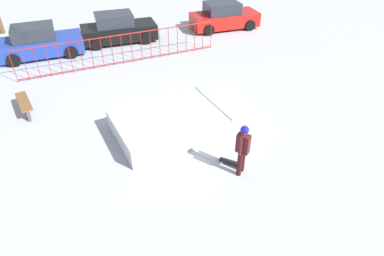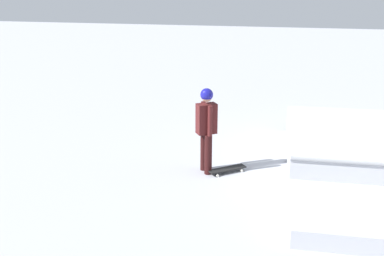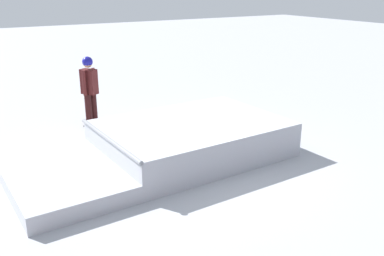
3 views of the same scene
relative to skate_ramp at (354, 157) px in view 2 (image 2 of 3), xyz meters
The scene contains 4 objects.
ground_plane 0.46m from the skate_ramp, 148.91° to the left, with size 60.00×60.00×0.00m, color #A8AAB2.
skate_ramp is the anchor object (origin of this frame).
skater 3.05m from the skate_ramp, 76.38° to the right, with size 0.39×0.44×1.73m.
skateboard 2.56m from the skate_ramp, 75.18° to the right, with size 0.66×0.75×0.09m.
Camera 2 is at (9.33, -1.41, 3.68)m, focal length 42.58 mm.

